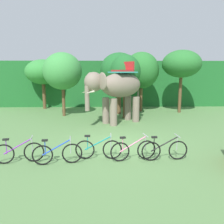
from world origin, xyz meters
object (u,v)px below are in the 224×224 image
(tree_left, at_px, (141,70))
(bike_blue, at_px, (57,153))
(tree_center_left, at_px, (43,72))
(bike_black, at_px, (165,150))
(bike_pink, at_px, (133,150))
(tree_center_right, at_px, (119,70))
(tree_far_left, at_px, (63,71))
(tree_right, at_px, (182,64))
(tree_center, at_px, (125,72))
(bike_purple, at_px, (19,152))
(elephant, at_px, (117,88))
(bike_teal, at_px, (98,149))

(tree_left, relative_size, bike_blue, 2.76)
(tree_center_left, relative_size, bike_black, 2.45)
(bike_pink, bearing_deg, tree_center_right, 89.90)
(tree_far_left, height_order, tree_right, tree_right)
(tree_center, relative_size, bike_purple, 2.55)
(tree_far_left, relative_size, bike_pink, 2.67)
(bike_pink, bearing_deg, tree_center, 87.39)
(tree_center_right, relative_size, tree_left, 0.97)
(tree_right, bearing_deg, bike_purple, -131.81)
(elephant, bearing_deg, tree_far_left, 145.92)
(tree_far_left, distance_m, bike_pink, 9.88)
(bike_teal, bearing_deg, bike_pink, -7.05)
(tree_center_right, height_order, bike_teal, tree_center_right)
(tree_left, distance_m, bike_purple, 12.37)
(bike_blue, bearing_deg, tree_center_left, 106.51)
(tree_far_left, bearing_deg, bike_blue, -81.34)
(tree_far_left, distance_m, tree_center, 4.44)
(tree_right, bearing_deg, elephant, -144.15)
(tree_left, distance_m, bike_blue, 11.92)
(tree_center_right, distance_m, tree_left, 2.12)
(tree_right, distance_m, bike_black, 10.95)
(tree_left, relative_size, bike_pink, 2.78)
(tree_center_left, xyz_separation_m, tree_right, (11.07, -2.18, 0.61))
(bike_purple, height_order, bike_pink, same)
(bike_teal, distance_m, bike_black, 2.39)
(tree_center, bearing_deg, tree_far_left, 169.81)
(elephant, distance_m, bike_purple, 7.45)
(tree_center_right, bearing_deg, tree_right, 5.35)
(tree_center, distance_m, bike_purple, 9.46)
(bike_teal, relative_size, bike_pink, 1.01)
(tree_far_left, height_order, tree_center_right, tree_center_right)
(elephant, bearing_deg, tree_center_right, 84.48)
(tree_far_left, relative_size, bike_purple, 2.66)
(tree_center_left, xyz_separation_m, tree_left, (8.12, -1.55, 0.13))
(tree_center_right, height_order, bike_blue, tree_center_right)
(tree_left, bearing_deg, elephant, -116.35)
(tree_center_right, bearing_deg, bike_purple, -113.25)
(tree_center_right, bearing_deg, elephant, -95.52)
(tree_center_right, xyz_separation_m, tree_right, (4.78, 0.45, 0.48))
(tree_right, xyz_separation_m, bike_teal, (-6.05, -9.58, -3.34))
(tree_center_right, bearing_deg, bike_black, -83.19)
(tree_center_left, distance_m, bike_blue, 13.02)
(elephant, xyz_separation_m, bike_pink, (0.30, -6.06, -1.82))
(bike_black, bearing_deg, tree_center, 95.65)
(tree_far_left, height_order, bike_blue, tree_far_left)
(tree_center_left, xyz_separation_m, bike_blue, (3.62, -12.20, -2.74))
(bike_blue, bearing_deg, bike_pink, 6.00)
(bike_teal, xyz_separation_m, bike_pink, (1.26, -0.16, 0.00))
(bike_blue, relative_size, bike_teal, 0.99)
(tree_center_right, distance_m, bike_blue, 10.34)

